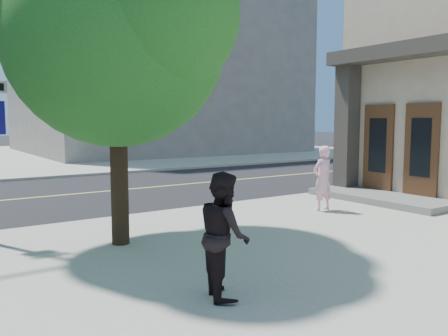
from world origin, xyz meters
TOP-DOWN VIEW (x-y plane):
  - ground at (0.00, 0.00)m, footprint 140.00×140.00m
  - sidewalk_ne at (13.50, 21.50)m, footprint 29.00×25.00m
  - filler_ne at (14.00, 22.00)m, footprint 18.00×16.00m
  - man_on_phone at (6.85, -2.25)m, footprint 0.59×0.39m
  - pedestrian at (1.67, -5.51)m, footprint 0.83×0.93m
  - street_tree at (1.63, -2.38)m, footprint 4.83×4.39m

SIDE VIEW (x-z plane):
  - ground at x=0.00m, z-range 0.00..0.00m
  - sidewalk_ne at x=13.50m, z-range 0.00..0.12m
  - pedestrian at x=1.67m, z-range 0.12..1.72m
  - man_on_phone at x=6.85m, z-range 0.12..1.73m
  - street_tree at x=1.63m, z-range 1.05..7.46m
  - filler_ne at x=14.00m, z-range 0.12..14.12m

